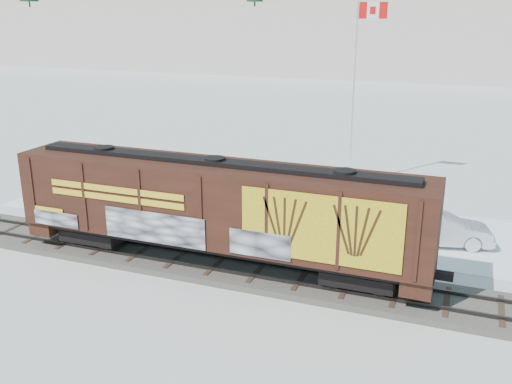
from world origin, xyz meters
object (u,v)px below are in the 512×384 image
at_px(hopper_railcar, 216,206).
at_px(car_white, 441,229).
at_px(flagpole, 354,119).
at_px(car_dark, 405,222).
at_px(car_silver, 240,200).

bearing_deg(hopper_railcar, car_white, 35.44).
height_order(hopper_railcar, flagpole, flagpole).
distance_m(flagpole, car_dark, 10.08).
bearing_deg(car_white, car_silver, 72.57).
height_order(car_white, car_dark, car_white).
distance_m(hopper_railcar, flagpole, 15.81).
distance_m(hopper_railcar, car_white, 11.59).
relative_size(hopper_railcar, car_silver, 4.21).
bearing_deg(flagpole, car_silver, -120.42).
bearing_deg(car_white, car_dark, 54.02).
bearing_deg(car_dark, car_silver, 84.66).
height_order(hopper_railcar, car_dark, hopper_railcar).
distance_m(flagpole, car_white, 11.56).
xyz_separation_m(car_silver, car_white, (11.21, -0.76, 0.06)).
bearing_deg(car_white, flagpole, 22.34).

